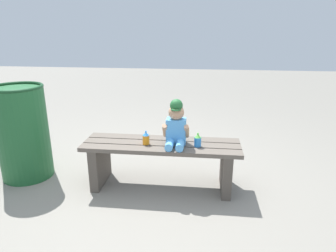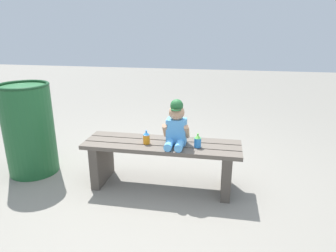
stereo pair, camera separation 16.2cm
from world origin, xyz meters
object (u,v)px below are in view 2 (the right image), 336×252
at_px(sippy_cup_right, 198,141).
at_px(trash_bin, 29,129).
at_px(child_figure, 176,125).
at_px(park_bench, 162,157).
at_px(sippy_cup_left, 146,137).

bearing_deg(sippy_cup_right, trash_bin, 176.63).
xyz_separation_m(child_figure, trash_bin, (-1.48, 0.07, -0.15)).
relative_size(park_bench, sippy_cup_right, 11.33).
relative_size(park_bench, sippy_cup_left, 11.33).
height_order(park_bench, trash_bin, trash_bin).
distance_m(child_figure, sippy_cup_left, 0.29).
height_order(child_figure, sippy_cup_right, child_figure).
xyz_separation_m(child_figure, sippy_cup_left, (-0.26, -0.03, -0.12)).
bearing_deg(trash_bin, child_figure, -2.65).
bearing_deg(child_figure, trash_bin, 177.35).
xyz_separation_m(child_figure, sippy_cup_right, (0.19, -0.03, -0.12)).
bearing_deg(sippy_cup_left, child_figure, 6.51).
bearing_deg(sippy_cup_right, sippy_cup_left, 180.00).
relative_size(child_figure, sippy_cup_left, 3.26).
height_order(park_bench, sippy_cup_right, sippy_cup_right).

